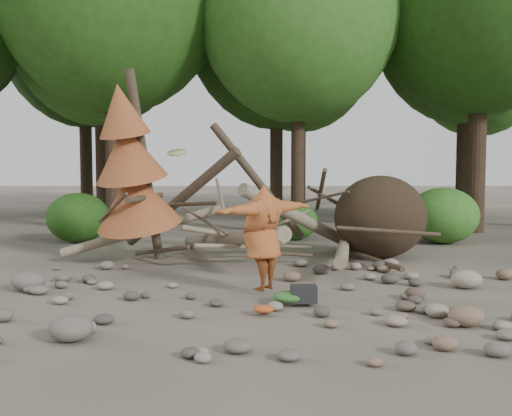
{
  "coord_description": "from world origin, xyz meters",
  "views": [
    {
      "loc": [
        -0.41,
        -9.21,
        2.15
      ],
      "look_at": [
        -0.37,
        1.5,
        1.4
      ],
      "focal_mm": 40.0,
      "sensor_mm": 36.0,
      "label": 1
    }
  ],
  "objects": [
    {
      "name": "dead_conifer",
      "position": [
        -3.12,
        3.37,
        2.11
      ],
      "size": [
        2.06,
        2.16,
        4.35
      ],
      "color": "#4C3F30",
      "rests_on": "ground"
    },
    {
      "name": "ground",
      "position": [
        0.0,
        0.0,
        0.0
      ],
      "size": [
        120.0,
        120.0,
        0.0
      ],
      "primitive_type": "plane",
      "color": "#514C44",
      "rests_on": "ground"
    },
    {
      "name": "bush_mid",
      "position": [
        0.8,
        7.8,
        0.56
      ],
      "size": [
        1.4,
        1.4,
        1.12
      ],
      "primitive_type": "ellipsoid",
      "color": "#2F671D",
      "rests_on": "ground"
    },
    {
      "name": "boulder_front_right",
      "position": [
        2.48,
        -1.59,
        0.14
      ],
      "size": [
        0.48,
        0.43,
        0.29
      ],
      "primitive_type": "ellipsoid",
      "color": "#7D614E",
      "rests_on": "ground"
    },
    {
      "name": "boulder_mid_right",
      "position": [
        3.39,
        0.85,
        0.17
      ],
      "size": [
        0.55,
        0.5,
        0.33
      ],
      "primitive_type": "ellipsoid",
      "color": "gray",
      "rests_on": "ground"
    },
    {
      "name": "cloth_green",
      "position": [
        0.13,
        -0.43,
        0.09
      ],
      "size": [
        0.49,
        0.41,
        0.18
      ],
      "primitive_type": "ellipsoid",
      "color": "#2F6327",
      "rests_on": "ground"
    },
    {
      "name": "bush_right",
      "position": [
        5.0,
        7.0,
        0.8
      ],
      "size": [
        2.0,
        2.0,
        1.6
      ],
      "primitive_type": "ellipsoid",
      "color": "#3B7A26",
      "rests_on": "ground"
    },
    {
      "name": "boulder_front_left",
      "position": [
        -2.69,
        -2.25,
        0.17
      ],
      "size": [
        0.56,
        0.5,
        0.34
      ],
      "primitive_type": "ellipsoid",
      "color": "#655F54",
      "rests_on": "ground"
    },
    {
      "name": "frisbee_thrower",
      "position": [
        -0.26,
        0.4,
        0.97
      ],
      "size": [
        2.55,
        1.93,
        2.4
      ],
      "color": "#9D4E23",
      "rests_on": "ground"
    },
    {
      "name": "cloth_orange",
      "position": [
        -0.27,
        -1.06,
        0.06
      ],
      "size": [
        0.31,
        0.26,
        0.11
      ],
      "primitive_type": "ellipsoid",
      "color": "#AD441D",
      "rests_on": "ground"
    },
    {
      "name": "deadfall_pile",
      "position": [
        2.02,
        4.24,
        0.95
      ],
      "size": [
        8.55,
        5.24,
        3.3
      ],
      "color": "#332619",
      "rests_on": "ground"
    },
    {
      "name": "bush_left",
      "position": [
        -5.5,
        7.2,
        0.72
      ],
      "size": [
        1.8,
        1.8,
        1.44
      ],
      "primitive_type": "ellipsoid",
      "color": "#235115",
      "rests_on": "ground"
    },
    {
      "name": "boulder_mid_left",
      "position": [
        -4.37,
        0.67,
        0.18
      ],
      "size": [
        0.59,
        0.53,
        0.35
      ],
      "primitive_type": "ellipsoid",
      "color": "#695F58",
      "rests_on": "ground"
    },
    {
      "name": "backpack",
      "position": [
        0.37,
        -0.45,
        0.13
      ],
      "size": [
        0.41,
        0.28,
        0.27
      ],
      "primitive_type": "cube",
      "rotation": [
        0.0,
        0.0,
        0.04
      ],
      "color": "black",
      "rests_on": "ground"
    }
  ]
}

